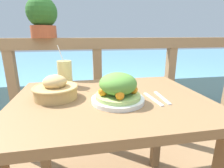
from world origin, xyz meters
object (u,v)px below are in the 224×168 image
(bread_basket, at_px, (56,89))
(salad_plate, at_px, (118,89))
(drink_glass, at_px, (65,74))
(potted_plant, at_px, (42,17))

(bread_basket, bearing_deg, salad_plate, -19.35)
(salad_plate, height_order, drink_glass, drink_glass)
(drink_glass, distance_m, potted_plant, 0.56)
(drink_glass, bearing_deg, potted_plant, 112.92)
(drink_glass, height_order, bread_basket, drink_glass)
(salad_plate, distance_m, bread_basket, 0.31)
(salad_plate, bearing_deg, potted_plant, 121.10)
(drink_glass, xyz_separation_m, potted_plant, (-0.17, 0.40, 0.36))
(salad_plate, height_order, bread_basket, salad_plate)
(drink_glass, relative_size, bread_basket, 1.13)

